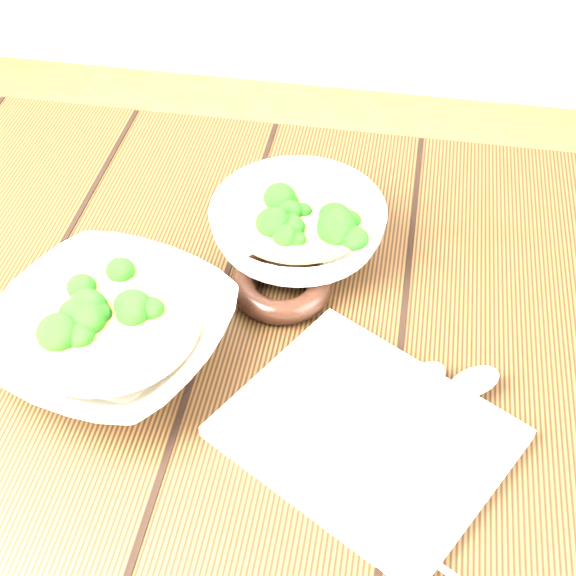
{
  "coord_description": "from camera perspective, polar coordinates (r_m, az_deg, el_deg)",
  "views": [
    {
      "loc": [
        0.16,
        -0.53,
        1.37
      ],
      "look_at": [
        0.06,
        0.04,
        0.8
      ],
      "focal_mm": 50.0,
      "sensor_mm": 36.0,
      "label": 1
    }
  ],
  "objects": [
    {
      "name": "spoon_right",
      "position": [
        0.77,
        10.88,
        -7.68
      ],
      "size": [
        0.16,
        0.14,
        0.01
      ],
      "color": "#B0AC9B",
      "rests_on": "napkin"
    },
    {
      "name": "spoon_left",
      "position": [
        0.77,
        7.46,
        -7.85
      ],
      "size": [
        0.14,
        0.16,
        0.01
      ],
      "color": "#B0AC9B",
      "rests_on": "napkin"
    },
    {
      "name": "soup_bowl_back",
      "position": [
        0.9,
        0.7,
        4.35
      ],
      "size": [
        0.2,
        0.2,
        0.07
      ],
      "color": "silver",
      "rests_on": "table"
    },
    {
      "name": "table",
      "position": [
        0.92,
        -4.09,
        -8.57
      ],
      "size": [
        1.2,
        0.8,
        0.75
      ],
      "color": "#37220F",
      "rests_on": "ground"
    },
    {
      "name": "napkin",
      "position": [
        0.75,
        5.63,
        -10.22
      ],
      "size": [
        0.31,
        0.29,
        0.01
      ],
      "primitive_type": "cube",
      "rotation": [
        0.0,
        0.0,
        -0.52
      ],
      "color": "beige",
      "rests_on": "table"
    },
    {
      "name": "trivet",
      "position": [
        0.86,
        -0.45,
        0.24
      ],
      "size": [
        0.13,
        0.13,
        0.03
      ],
      "primitive_type": "torus",
      "rotation": [
        0.0,
        0.0,
        0.24
      ],
      "color": "black",
      "rests_on": "table"
    },
    {
      "name": "soup_bowl_front",
      "position": [
        0.81,
        -12.53,
        -3.1
      ],
      "size": [
        0.28,
        0.28,
        0.07
      ],
      "color": "silver",
      "rests_on": "table"
    }
  ]
}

